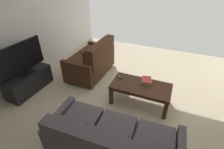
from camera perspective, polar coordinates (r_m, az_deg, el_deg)
ground_plane at (r=3.56m, az=7.34°, el=-8.35°), size 5.22×5.74×0.01m
wall_right at (r=4.27m, az=-28.44°, el=15.11°), size 0.12×5.74×2.58m
sofa_main at (r=2.41m, az=-0.22°, el=-22.60°), size 1.84×0.85×0.78m
loveseat_near at (r=4.14m, az=-6.80°, el=4.77°), size 0.82×1.32×0.92m
coffee_table at (r=3.25m, az=9.95°, el=-4.68°), size 1.13×0.58×0.44m
tv_stand at (r=4.07m, az=-26.88°, el=-2.24°), size 0.43×1.03×0.45m
flat_tv at (r=3.80m, az=-29.01°, el=4.86°), size 0.21×1.06×0.67m
book_stack at (r=3.30m, az=11.87°, el=-2.11°), size 0.24×0.28×0.07m
tv_remote at (r=3.38m, az=2.50°, el=-0.83°), size 0.15×0.13×0.02m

